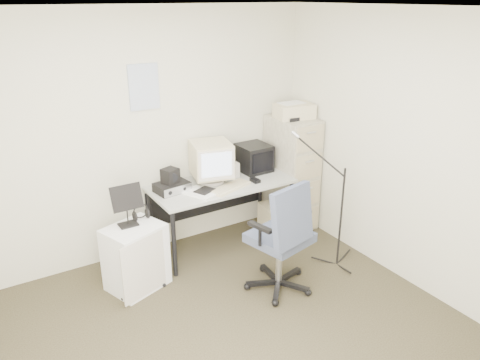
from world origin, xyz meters
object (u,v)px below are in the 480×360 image
side_cart (136,257)px  filing_cabinet (291,172)px  desk (222,214)px  office_chair (280,235)px

side_cart → filing_cabinet: bearing=-10.7°
desk → office_chair: (0.04, -0.99, 0.19)m
filing_cabinet → side_cart: filing_cabinet is taller
desk → side_cart: 1.11m
filing_cabinet → office_chair: filing_cabinet is taller
office_chair → side_cart: (-1.12, 0.72, -0.24)m
desk → office_chair: office_chair is taller
filing_cabinet → side_cart: 2.08m
desk → filing_cabinet: bearing=1.8°
desk → office_chair: bearing=-87.7°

